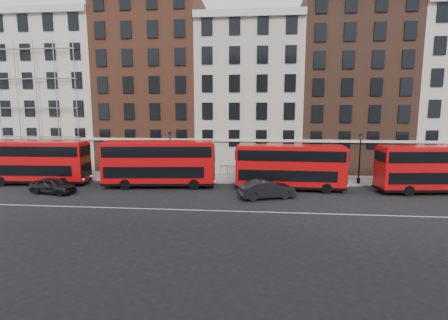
# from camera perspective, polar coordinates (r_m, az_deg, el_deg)

# --- Properties ---
(ground) EXTENTS (120.00, 120.00, 0.00)m
(ground) POSITION_cam_1_polar(r_m,az_deg,el_deg) (29.68, 3.07, -7.26)
(ground) COLOR black
(ground) RESTS_ON ground
(pavement) EXTENTS (80.00, 5.00, 0.15)m
(pavement) POSITION_cam_1_polar(r_m,az_deg,el_deg) (39.86, 3.73, -3.01)
(pavement) COLOR gray
(pavement) RESTS_ON ground
(kerb) EXTENTS (80.00, 0.30, 0.16)m
(kerb) POSITION_cam_1_polar(r_m,az_deg,el_deg) (37.41, 3.60, -3.78)
(kerb) COLOR gray
(kerb) RESTS_ON ground
(road_centre_line) EXTENTS (70.00, 0.12, 0.01)m
(road_centre_line) POSITION_cam_1_polar(r_m,az_deg,el_deg) (27.76, 2.89, -8.38)
(road_centre_line) COLOR white
(road_centre_line) RESTS_ON ground
(building_terrace) EXTENTS (64.00, 11.95, 22.00)m
(building_terrace) POSITION_cam_1_polar(r_m,az_deg,el_deg) (46.46, 3.76, 11.26)
(building_terrace) COLOR #BEB6A4
(building_terrace) RESTS_ON ground
(bus_a) EXTENTS (11.02, 3.07, 4.59)m
(bus_a) POSITION_cam_1_polar(r_m,az_deg,el_deg) (41.75, -28.46, -0.19)
(bus_a) COLOR red
(bus_a) RESTS_ON ground
(bus_b) EXTENTS (11.47, 3.82, 4.73)m
(bus_b) POSITION_cam_1_polar(r_m,az_deg,el_deg) (36.04, -10.61, -0.41)
(bus_b) COLOR red
(bus_b) RESTS_ON ground
(bus_c) EXTENTS (10.64, 2.83, 4.44)m
(bus_c) POSITION_cam_1_polar(r_m,az_deg,el_deg) (34.81, 10.64, -0.99)
(bus_c) COLOR red
(bus_c) RESTS_ON ground
(bus_d) EXTENTS (11.00, 3.78, 4.53)m
(bus_d) POSITION_cam_1_polar(r_m,az_deg,el_deg) (38.49, 31.25, -1.12)
(bus_d) COLOR red
(bus_d) RESTS_ON ground
(car_rear) EXTENTS (4.69, 2.60, 1.51)m
(car_rear) POSITION_cam_1_polar(r_m,az_deg,el_deg) (36.85, -26.15, -3.78)
(car_rear) COLOR black
(car_rear) RESTS_ON ground
(car_front) EXTENTS (5.37, 3.38, 1.67)m
(car_front) POSITION_cam_1_polar(r_m,az_deg,el_deg) (31.59, 6.97, -4.76)
(car_front) COLOR black
(car_front) RESTS_ON ground
(lamp_post_left) EXTENTS (0.44, 0.44, 5.33)m
(lamp_post_left) POSITION_cam_1_polar(r_m,az_deg,el_deg) (39.14, -8.76, 1.15)
(lamp_post_left) COLOR black
(lamp_post_left) RESTS_ON pavement
(lamp_post_right) EXTENTS (0.44, 0.44, 5.33)m
(lamp_post_right) POSITION_cam_1_polar(r_m,az_deg,el_deg) (39.07, 21.30, 0.64)
(lamp_post_right) COLOR black
(lamp_post_right) RESTS_ON pavement
(iron_railings) EXTENTS (6.60, 0.06, 1.00)m
(iron_railings) POSITION_cam_1_polar(r_m,az_deg,el_deg) (41.90, 3.83, -1.63)
(iron_railings) COLOR black
(iron_railings) RESTS_ON pavement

